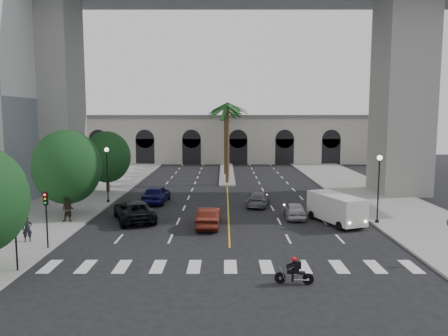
# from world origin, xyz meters

# --- Properties ---
(ground) EXTENTS (140.00, 140.00, 0.00)m
(ground) POSITION_xyz_m (0.00, 0.00, 0.00)
(ground) COLOR black
(ground) RESTS_ON ground
(sidewalk_left) EXTENTS (8.00, 100.00, 0.15)m
(sidewalk_left) POSITION_xyz_m (-15.00, 15.00, 0.07)
(sidewalk_left) COLOR gray
(sidewalk_left) RESTS_ON ground
(sidewalk_right) EXTENTS (8.00, 100.00, 0.15)m
(sidewalk_right) POSITION_xyz_m (15.00, 15.00, 0.07)
(sidewalk_right) COLOR gray
(sidewalk_right) RESTS_ON ground
(median) EXTENTS (2.00, 24.00, 0.20)m
(median) POSITION_xyz_m (0.00, 38.00, 0.10)
(median) COLOR gray
(median) RESTS_ON ground
(pier_building) EXTENTS (71.00, 10.50, 8.50)m
(pier_building) POSITION_xyz_m (0.00, 55.00, 4.27)
(pier_building) COLOR beige
(pier_building) RESTS_ON ground
(bridge) EXTENTS (75.00, 13.00, 26.00)m
(bridge) POSITION_xyz_m (3.42, 22.00, 18.51)
(bridge) COLOR gray
(bridge) RESTS_ON ground
(palm_a) EXTENTS (3.20, 3.20, 10.30)m
(palm_a) POSITION_xyz_m (0.00, 28.00, 9.10)
(palm_a) COLOR #47331E
(palm_a) RESTS_ON ground
(palm_b) EXTENTS (3.20, 3.20, 10.60)m
(palm_b) POSITION_xyz_m (0.10, 32.00, 9.37)
(palm_b) COLOR #47331E
(palm_b) RESTS_ON ground
(palm_c) EXTENTS (3.20, 3.20, 10.10)m
(palm_c) POSITION_xyz_m (-0.20, 36.00, 8.91)
(palm_c) COLOR #47331E
(palm_c) RESTS_ON ground
(palm_d) EXTENTS (3.20, 3.20, 10.90)m
(palm_d) POSITION_xyz_m (0.15, 40.00, 9.65)
(palm_d) COLOR #47331E
(palm_d) RESTS_ON ground
(palm_e) EXTENTS (3.20, 3.20, 10.40)m
(palm_e) POSITION_xyz_m (-0.10, 44.00, 9.19)
(palm_e) COLOR #47331E
(palm_e) RESTS_ON ground
(palm_f) EXTENTS (3.20, 3.20, 10.70)m
(palm_f) POSITION_xyz_m (0.20, 48.00, 9.46)
(palm_f) COLOR #47331E
(palm_f) RESTS_ON ground
(street_tree_mid) EXTENTS (5.44, 5.44, 7.21)m
(street_tree_mid) POSITION_xyz_m (-13.00, 10.00, 4.21)
(street_tree_mid) COLOR #382616
(street_tree_mid) RESTS_ON ground
(street_tree_far) EXTENTS (5.04, 5.04, 6.68)m
(street_tree_far) POSITION_xyz_m (-13.00, 22.00, 3.90)
(street_tree_far) COLOR #382616
(street_tree_far) RESTS_ON ground
(lamp_post_left_far) EXTENTS (0.40, 0.40, 5.35)m
(lamp_post_left_far) POSITION_xyz_m (-11.40, 16.00, 3.22)
(lamp_post_left_far) COLOR black
(lamp_post_left_far) RESTS_ON ground
(lamp_post_right) EXTENTS (0.40, 0.40, 5.35)m
(lamp_post_right) POSITION_xyz_m (11.40, 8.00, 3.22)
(lamp_post_right) COLOR black
(lamp_post_right) RESTS_ON ground
(traffic_signal_near) EXTENTS (0.25, 0.18, 3.65)m
(traffic_signal_near) POSITION_xyz_m (-11.30, -2.50, 2.51)
(traffic_signal_near) COLOR black
(traffic_signal_near) RESTS_ON ground
(traffic_signal_far) EXTENTS (0.25, 0.18, 3.65)m
(traffic_signal_far) POSITION_xyz_m (-11.30, 1.50, 2.51)
(traffic_signal_far) COLOR black
(traffic_signal_far) RESTS_ON ground
(motorcycle_rider) EXTENTS (1.93, 0.52, 1.39)m
(motorcycle_rider) POSITION_xyz_m (3.18, -4.01, 0.63)
(motorcycle_rider) COLOR black
(motorcycle_rider) RESTS_ON ground
(car_a) EXTENTS (1.67, 3.94, 1.33)m
(car_a) POSITION_xyz_m (5.38, 10.06, 0.66)
(car_a) COLOR #ABABB0
(car_a) RESTS_ON ground
(car_b) EXTENTS (1.78, 4.67, 1.52)m
(car_b) POSITION_xyz_m (-1.50, 7.20, 0.76)
(car_b) COLOR #45140D
(car_b) RESTS_ON ground
(car_c) EXTENTS (4.61, 6.48, 1.64)m
(car_c) POSITION_xyz_m (-7.51, 9.20, 0.82)
(car_c) COLOR black
(car_c) RESTS_ON ground
(car_d) EXTENTS (2.67, 4.88, 1.34)m
(car_d) POSITION_xyz_m (2.79, 14.94, 0.67)
(car_d) COLOR #5D5E62
(car_d) RESTS_ON ground
(car_e) EXTENTS (2.38, 5.18, 1.72)m
(car_e) POSITION_xyz_m (-6.87, 16.39, 0.86)
(car_e) COLOR #0F0F47
(car_e) RESTS_ON ground
(cargo_van) EXTENTS (3.70, 5.65, 2.26)m
(cargo_van) POSITION_xyz_m (8.28, 8.17, 1.26)
(cargo_van) COLOR silver
(cargo_van) RESTS_ON ground
(pedestrian_a) EXTENTS (0.72, 0.61, 1.68)m
(pedestrian_a) POSITION_xyz_m (-13.15, 2.85, 0.99)
(pedestrian_a) COLOR black
(pedestrian_a) RESTS_ON sidewalk_left
(pedestrian_b) EXTENTS (0.97, 0.79, 1.89)m
(pedestrian_b) POSITION_xyz_m (-12.44, 8.25, 1.09)
(pedestrian_b) COLOR black
(pedestrian_b) RESTS_ON sidewalk_left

